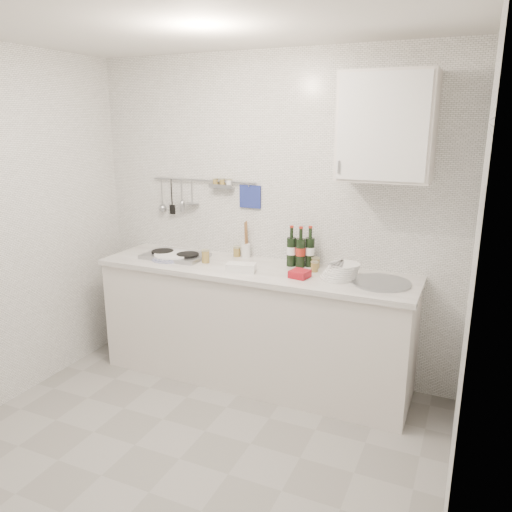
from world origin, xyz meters
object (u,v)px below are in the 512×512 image
at_px(plate_stack_sink, 341,271).
at_px(utensil_crock, 246,249).
at_px(plate_stack_hob, 171,256).
at_px(wine_bottles, 301,247).
at_px(wall_cabinet, 387,127).

relative_size(plate_stack_sink, utensil_crock, 0.89).
distance_m(plate_stack_hob, plate_stack_sink, 1.38).
height_order(wine_bottles, utensil_crock, wine_bottles).
height_order(plate_stack_hob, wine_bottles, wine_bottles).
xyz_separation_m(plate_stack_sink, wine_bottles, (-0.36, 0.17, 0.10)).
distance_m(plate_stack_sink, utensil_crock, 0.88).
xyz_separation_m(plate_stack_hob, wine_bottles, (1.01, 0.22, 0.13)).
distance_m(wall_cabinet, plate_stack_sink, 1.01).
relative_size(wall_cabinet, plate_stack_sink, 2.60).
xyz_separation_m(plate_stack_sink, utensil_crock, (-0.85, 0.24, 0.02)).
distance_m(wall_cabinet, wine_bottles, 1.06).
distance_m(plate_stack_hob, wine_bottles, 1.05).
xyz_separation_m(wall_cabinet, utensil_crock, (-1.08, 0.12, -0.96)).
relative_size(plate_stack_hob, plate_stack_sink, 1.16).
bearing_deg(wall_cabinet, wine_bottles, 174.77).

